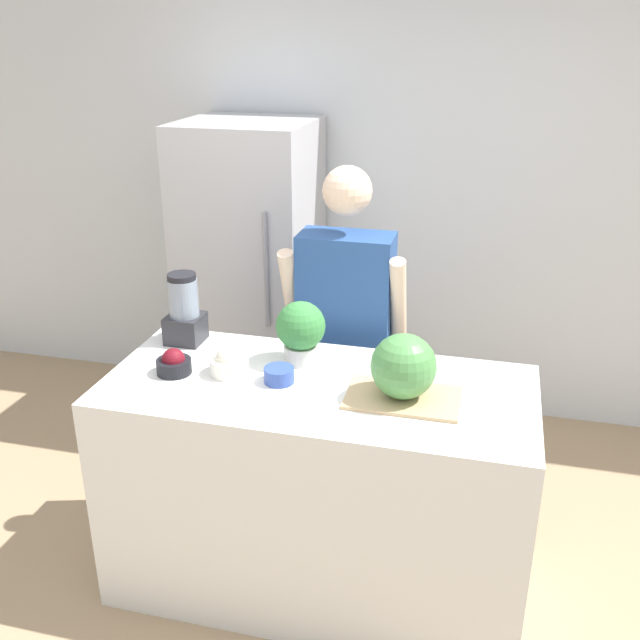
# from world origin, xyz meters

# --- Properties ---
(wall_back) EXTENTS (8.00, 0.06, 2.60)m
(wall_back) POSITION_xyz_m (0.00, 2.08, 1.30)
(wall_back) COLOR silver
(wall_back) RESTS_ON ground_plane
(counter_island) EXTENTS (1.64, 0.75, 0.94)m
(counter_island) POSITION_xyz_m (0.00, 0.37, 0.47)
(counter_island) COLOR white
(counter_island) RESTS_ON ground_plane
(refrigerator) EXTENTS (0.70, 0.73, 1.74)m
(refrigerator) POSITION_xyz_m (-0.72, 1.68, 0.87)
(refrigerator) COLOR #B7B7BC
(refrigerator) RESTS_ON ground_plane
(person) EXTENTS (0.56, 0.26, 1.66)m
(person) POSITION_xyz_m (-0.02, 0.98, 0.85)
(person) COLOR #333338
(person) RESTS_ON ground_plane
(cutting_board) EXTENTS (0.41, 0.26, 0.01)m
(cutting_board) POSITION_xyz_m (0.33, 0.33, 0.95)
(cutting_board) COLOR tan
(cutting_board) RESTS_ON counter_island
(watermelon) EXTENTS (0.24, 0.24, 0.24)m
(watermelon) POSITION_xyz_m (0.33, 0.34, 1.07)
(watermelon) COLOR #4C8C47
(watermelon) RESTS_ON cutting_board
(bowl_cherries) EXTENTS (0.14, 0.14, 0.10)m
(bowl_cherries) POSITION_xyz_m (-0.57, 0.33, 0.98)
(bowl_cherries) COLOR black
(bowl_cherries) RESTS_ON counter_island
(bowl_cream) EXTENTS (0.15, 0.15, 0.12)m
(bowl_cream) POSITION_xyz_m (-0.36, 0.38, 0.98)
(bowl_cream) COLOR white
(bowl_cream) RESTS_ON counter_island
(bowl_small_blue) EXTENTS (0.12, 0.12, 0.06)m
(bowl_small_blue) POSITION_xyz_m (-0.15, 0.35, 0.97)
(bowl_small_blue) COLOR #334C9E
(bowl_small_blue) RESTS_ON counter_island
(blender) EXTENTS (0.15, 0.15, 0.31)m
(blender) POSITION_xyz_m (-0.65, 0.62, 1.08)
(blender) COLOR #28282D
(blender) RESTS_ON counter_island
(potted_plant) EXTENTS (0.20, 0.20, 0.26)m
(potted_plant) POSITION_xyz_m (-0.11, 0.55, 1.08)
(potted_plant) COLOR beige
(potted_plant) RESTS_ON counter_island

